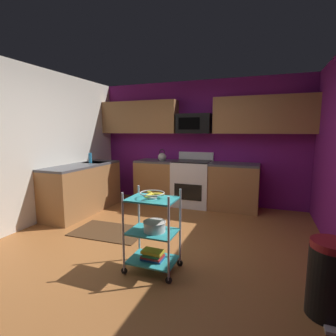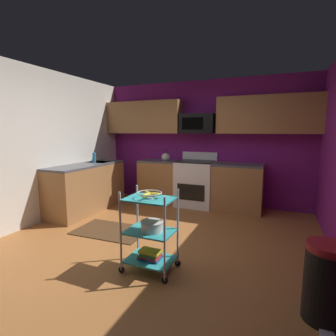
{
  "view_description": "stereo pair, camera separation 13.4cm",
  "coord_description": "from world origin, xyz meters",
  "px_view_note": "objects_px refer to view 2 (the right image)",
  "views": [
    {
      "loc": [
        1.34,
        -3.04,
        1.55
      ],
      "look_at": [
        0.11,
        0.24,
        1.05
      ],
      "focal_mm": 27.62,
      "sensor_mm": 36.0,
      "label": 1
    },
    {
      "loc": [
        1.47,
        -2.99,
        1.55
      ],
      "look_at": [
        0.11,
        0.24,
        1.05
      ],
      "focal_mm": 27.62,
      "sensor_mm": 36.0,
      "label": 2
    }
  ],
  "objects_px": {
    "trash_can": "(326,283)",
    "kettle": "(166,157)",
    "microwave": "(198,124)",
    "rolling_cart": "(150,231)",
    "dish_soap_bottle": "(94,158)",
    "oven_range": "(196,183)",
    "book_stack": "(150,255)",
    "mixing_bowl_large": "(152,226)",
    "fruit_bowl": "(149,194)"
  },
  "relations": [
    {
      "from": "fruit_bowl",
      "to": "microwave",
      "type": "bearing_deg",
      "value": 95.68
    },
    {
      "from": "fruit_bowl",
      "to": "book_stack",
      "type": "distance_m",
      "value": 0.7
    },
    {
      "from": "rolling_cart",
      "to": "trash_can",
      "type": "bearing_deg",
      "value": -4.89
    },
    {
      "from": "microwave",
      "to": "fruit_bowl",
      "type": "bearing_deg",
      "value": -84.32
    },
    {
      "from": "mixing_bowl_large",
      "to": "book_stack",
      "type": "bearing_deg",
      "value": -180.0
    },
    {
      "from": "microwave",
      "to": "rolling_cart",
      "type": "relative_size",
      "value": 0.77
    },
    {
      "from": "book_stack",
      "to": "kettle",
      "type": "xyz_separation_m",
      "value": [
        -0.95,
        2.65,
        0.82
      ]
    },
    {
      "from": "oven_range",
      "to": "fruit_bowl",
      "type": "height_order",
      "value": "oven_range"
    },
    {
      "from": "mixing_bowl_large",
      "to": "microwave",
      "type": "bearing_deg",
      "value": 96.2
    },
    {
      "from": "dish_soap_bottle",
      "to": "book_stack",
      "type": "bearing_deg",
      "value": -39.42
    },
    {
      "from": "rolling_cart",
      "to": "fruit_bowl",
      "type": "distance_m",
      "value": 0.42
    },
    {
      "from": "fruit_bowl",
      "to": "mixing_bowl_large",
      "type": "distance_m",
      "value": 0.36
    },
    {
      "from": "rolling_cart",
      "to": "trash_can",
      "type": "xyz_separation_m",
      "value": [
        1.68,
        -0.14,
        -0.12
      ]
    },
    {
      "from": "kettle",
      "to": "dish_soap_bottle",
      "type": "height_order",
      "value": "kettle"
    },
    {
      "from": "mixing_bowl_large",
      "to": "trash_can",
      "type": "height_order",
      "value": "trash_can"
    },
    {
      "from": "rolling_cart",
      "to": "kettle",
      "type": "distance_m",
      "value": 2.87
    },
    {
      "from": "rolling_cart",
      "to": "fruit_bowl",
      "type": "height_order",
      "value": "rolling_cart"
    },
    {
      "from": "oven_range",
      "to": "trash_can",
      "type": "bearing_deg",
      "value": -55.12
    },
    {
      "from": "mixing_bowl_large",
      "to": "dish_soap_bottle",
      "type": "distance_m",
      "value": 2.83
    },
    {
      "from": "microwave",
      "to": "trash_can",
      "type": "height_order",
      "value": "microwave"
    },
    {
      "from": "dish_soap_bottle",
      "to": "trash_can",
      "type": "xyz_separation_m",
      "value": [
        3.81,
        -1.9,
        -0.69
      ]
    },
    {
      "from": "rolling_cart",
      "to": "dish_soap_bottle",
      "type": "xyz_separation_m",
      "value": [
        -2.13,
        1.75,
        0.57
      ]
    },
    {
      "from": "fruit_bowl",
      "to": "mixing_bowl_large",
      "type": "xyz_separation_m",
      "value": [
        0.03,
        -0.0,
        -0.36
      ]
    },
    {
      "from": "oven_range",
      "to": "dish_soap_bottle",
      "type": "bearing_deg",
      "value": -154.17
    },
    {
      "from": "book_stack",
      "to": "microwave",
      "type": "bearing_deg",
      "value": 95.68
    },
    {
      "from": "microwave",
      "to": "book_stack",
      "type": "relative_size",
      "value": 2.87
    },
    {
      "from": "trash_can",
      "to": "oven_range",
      "type": "bearing_deg",
      "value": 124.88
    },
    {
      "from": "mixing_bowl_large",
      "to": "dish_soap_bottle",
      "type": "relative_size",
      "value": 1.26
    },
    {
      "from": "microwave",
      "to": "book_stack",
      "type": "height_order",
      "value": "microwave"
    },
    {
      "from": "kettle",
      "to": "dish_soap_bottle",
      "type": "xyz_separation_m",
      "value": [
        -1.18,
        -0.9,
        0.02
      ]
    },
    {
      "from": "kettle",
      "to": "dish_soap_bottle",
      "type": "bearing_deg",
      "value": -142.87
    },
    {
      "from": "mixing_bowl_large",
      "to": "dish_soap_bottle",
      "type": "xyz_separation_m",
      "value": [
        -2.16,
        1.75,
        0.5
      ]
    },
    {
      "from": "oven_range",
      "to": "kettle",
      "type": "height_order",
      "value": "kettle"
    },
    {
      "from": "oven_range",
      "to": "rolling_cart",
      "type": "height_order",
      "value": "oven_range"
    },
    {
      "from": "kettle",
      "to": "microwave",
      "type": "bearing_deg",
      "value": 9.13
    },
    {
      "from": "microwave",
      "to": "mixing_bowl_large",
      "type": "bearing_deg",
      "value": -83.8
    },
    {
      "from": "trash_can",
      "to": "kettle",
      "type": "bearing_deg",
      "value": 133.23
    },
    {
      "from": "microwave",
      "to": "book_stack",
      "type": "xyz_separation_m",
      "value": [
        0.27,
        -2.76,
        -1.52
      ]
    },
    {
      "from": "mixing_bowl_large",
      "to": "oven_range",
      "type": "bearing_deg",
      "value": 96.43
    },
    {
      "from": "book_stack",
      "to": "fruit_bowl",
      "type": "bearing_deg",
      "value": 104.04
    },
    {
      "from": "rolling_cart",
      "to": "trash_can",
      "type": "height_order",
      "value": "rolling_cart"
    },
    {
      "from": "dish_soap_bottle",
      "to": "trash_can",
      "type": "relative_size",
      "value": 0.3
    },
    {
      "from": "oven_range",
      "to": "book_stack",
      "type": "height_order",
      "value": "oven_range"
    },
    {
      "from": "microwave",
      "to": "kettle",
      "type": "relative_size",
      "value": 2.65
    },
    {
      "from": "microwave",
      "to": "dish_soap_bottle",
      "type": "height_order",
      "value": "microwave"
    },
    {
      "from": "rolling_cart",
      "to": "mixing_bowl_large",
      "type": "xyz_separation_m",
      "value": [
        0.03,
        0.0,
        0.07
      ]
    },
    {
      "from": "dish_soap_bottle",
      "to": "fruit_bowl",
      "type": "bearing_deg",
      "value": -39.42
    },
    {
      "from": "book_stack",
      "to": "trash_can",
      "type": "xyz_separation_m",
      "value": [
        1.68,
        -0.14,
        0.15
      ]
    },
    {
      "from": "trash_can",
      "to": "dish_soap_bottle",
      "type": "bearing_deg",
      "value": 153.53
    },
    {
      "from": "oven_range",
      "to": "rolling_cart",
      "type": "xyz_separation_m",
      "value": [
        0.27,
        -2.65,
        -0.03
      ]
    }
  ]
}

